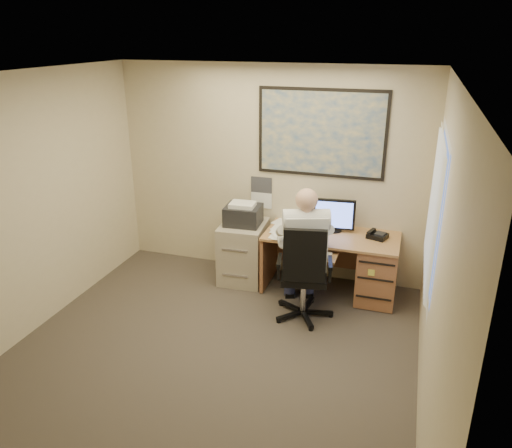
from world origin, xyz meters
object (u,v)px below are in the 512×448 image
(person, at_px, (305,254))
(filing_cabinet, at_px, (244,247))
(desk, at_px, (357,261))
(office_chair, at_px, (302,291))

(person, bearing_deg, filing_cabinet, 127.25)
(desk, height_order, filing_cabinet, desk)
(desk, bearing_deg, office_chair, -124.70)
(filing_cabinet, height_order, person, person)
(filing_cabinet, distance_m, office_chair, 1.18)
(desk, distance_m, office_chair, 0.91)
(filing_cabinet, bearing_deg, office_chair, -40.95)
(desk, bearing_deg, filing_cabinet, -178.72)
(filing_cabinet, bearing_deg, person, -37.29)
(desk, xyz_separation_m, office_chair, (-0.52, -0.75, -0.11))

